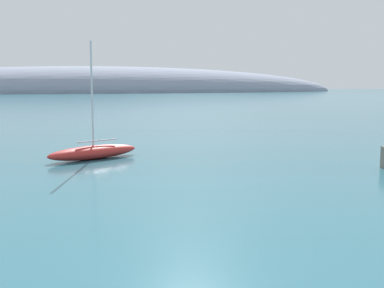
{
  "coord_description": "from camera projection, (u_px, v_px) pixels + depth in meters",
  "views": [
    {
      "loc": [
        -9.94,
        -3.29,
        6.27
      ],
      "look_at": [
        -3.15,
        27.93,
        2.07
      ],
      "focal_mm": 45.96,
      "sensor_mm": 36.0,
      "label": 1
    }
  ],
  "objects": [
    {
      "name": "sailboat_red_near_shore",
      "position": [
        93.0,
        152.0,
        39.02
      ],
      "size": [
        7.75,
        5.42,
        9.27
      ],
      "rotation": [
        0.0,
        0.0,
        3.65
      ],
      "color": "red",
      "rests_on": "water"
    },
    {
      "name": "distant_ridge",
      "position": [
        91.0,
        92.0,
        250.7
      ],
      "size": [
        262.43,
        61.51,
        26.06
      ],
      "primitive_type": "ellipsoid",
      "color": "gray",
      "rests_on": "ground"
    }
  ]
}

